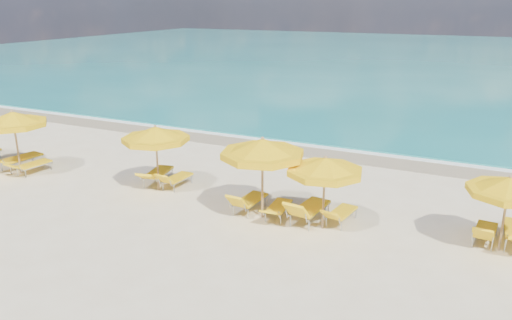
% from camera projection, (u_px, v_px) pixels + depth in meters
% --- Properties ---
extents(ground_plane, '(120.00, 120.00, 0.00)m').
position_uv_depth(ground_plane, '(236.00, 209.00, 15.82)').
color(ground_plane, beige).
extents(ocean, '(120.00, 80.00, 0.30)m').
position_uv_depth(ocean, '(430.00, 58.00, 57.08)').
color(ocean, '#147472').
rests_on(ocean, ground).
extents(wet_sand_band, '(120.00, 2.60, 0.01)m').
position_uv_depth(wet_sand_band, '(313.00, 149.00, 22.18)').
color(wet_sand_band, tan).
rests_on(wet_sand_band, ground).
extents(foam_line, '(120.00, 1.20, 0.03)m').
position_uv_depth(foam_line, '(319.00, 145.00, 22.86)').
color(foam_line, white).
rests_on(foam_line, ground).
extents(whitecap_near, '(14.00, 0.36, 0.05)m').
position_uv_depth(whitecap_near, '(275.00, 101.00, 32.89)').
color(whitecap_near, white).
rests_on(whitecap_near, ground).
extents(whitecap_far, '(18.00, 0.30, 0.05)m').
position_uv_depth(whitecap_far, '(510.00, 100.00, 33.17)').
color(whitecap_far, white).
rests_on(whitecap_far, ground).
extents(umbrella_2, '(3.20, 3.20, 2.46)m').
position_uv_depth(umbrella_2, '(13.00, 120.00, 18.45)').
color(umbrella_2, tan).
rests_on(umbrella_2, ground).
extents(umbrella_3, '(2.65, 2.65, 2.33)m').
position_uv_depth(umbrella_3, '(156.00, 135.00, 16.83)').
color(umbrella_3, tan).
rests_on(umbrella_3, ground).
extents(umbrella_4, '(2.85, 2.85, 2.54)m').
position_uv_depth(umbrella_4, '(262.00, 149.00, 14.57)').
color(umbrella_4, tan).
rests_on(umbrella_4, ground).
extents(umbrella_5, '(2.54, 2.54, 2.21)m').
position_uv_depth(umbrella_5, '(325.00, 167.00, 13.90)').
color(umbrella_5, tan).
rests_on(umbrella_5, ground).
extents(umbrella_6, '(2.27, 2.27, 2.11)m').
position_uv_depth(umbrella_6, '(509.00, 187.00, 12.66)').
color(umbrella_6, tan).
rests_on(umbrella_6, ground).
extents(lounger_2_left, '(0.92, 2.15, 0.77)m').
position_uv_depth(lounger_2_left, '(21.00, 162.00, 19.58)').
color(lounger_2_left, '#A5A8AD').
rests_on(lounger_2_left, ground).
extents(lounger_2_right, '(0.74, 1.75, 0.63)m').
position_uv_depth(lounger_2_right, '(33.00, 168.00, 19.07)').
color(lounger_2_right, '#A5A8AD').
rests_on(lounger_2_right, ground).
extents(lounger_3_left, '(0.99, 2.01, 0.75)m').
position_uv_depth(lounger_3_left, '(158.00, 177.00, 18.00)').
color(lounger_3_left, '#A5A8AD').
rests_on(lounger_3_left, ground).
extents(lounger_3_right, '(0.60, 1.59, 0.75)m').
position_uv_depth(lounger_3_right, '(177.00, 182.00, 17.62)').
color(lounger_3_right, '#A5A8AD').
rests_on(lounger_3_right, ground).
extents(lounger_4_left, '(0.71, 1.74, 0.85)m').
position_uv_depth(lounger_4_left, '(250.00, 205.00, 15.60)').
color(lounger_4_left, '#A5A8AD').
rests_on(lounger_4_left, ground).
extents(lounger_4_right, '(0.65, 1.68, 0.61)m').
position_uv_depth(lounger_4_right, '(278.00, 211.00, 15.17)').
color(lounger_4_right, '#A5A8AD').
rests_on(lounger_4_right, ground).
extents(lounger_5_left, '(0.90, 2.01, 0.97)m').
position_uv_depth(lounger_5_left, '(309.00, 214.00, 14.86)').
color(lounger_5_left, '#A5A8AD').
rests_on(lounger_5_left, ground).
extents(lounger_5_right, '(0.76, 1.65, 0.72)m').
position_uv_depth(lounger_5_right, '(341.00, 217.00, 14.76)').
color(lounger_5_right, '#A5A8AD').
rests_on(lounger_5_right, ground).
extents(lounger_6_left, '(0.66, 1.59, 0.77)m').
position_uv_depth(lounger_6_left, '(485.00, 236.00, 13.59)').
color(lounger_6_left, '#A5A8AD').
rests_on(lounger_6_left, ground).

